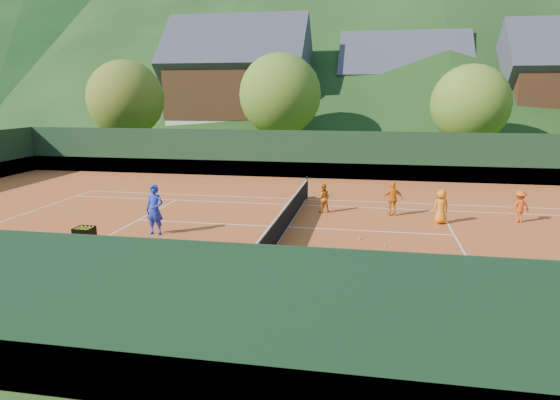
% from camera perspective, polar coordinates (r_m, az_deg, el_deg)
% --- Properties ---
extents(ground, '(400.00, 400.00, 0.00)m').
position_cam_1_polar(ground, '(20.00, 0.85, -3.17)').
color(ground, '#284C17').
rests_on(ground, ground).
extents(clay_court, '(40.00, 24.00, 0.02)m').
position_cam_1_polar(clay_court, '(20.00, 0.85, -3.14)').
color(clay_court, '#BE501E').
rests_on(clay_court, ground).
extents(coach, '(0.73, 0.52, 1.91)m').
position_cam_1_polar(coach, '(19.34, -14.12, -1.09)').
color(coach, '#1B2FB2').
rests_on(coach, clay_court).
extents(student_a, '(0.77, 0.69, 1.31)m').
position_cam_1_polar(student_a, '(22.46, 4.92, 0.25)').
color(student_a, orange).
rests_on(student_a, clay_court).
extents(student_b, '(0.94, 0.58, 1.50)m').
position_cam_1_polar(student_b, '(22.24, 12.77, 0.12)').
color(student_b, orange).
rests_on(student_b, clay_court).
extents(student_c, '(0.82, 0.70, 1.43)m').
position_cam_1_polar(student_c, '(21.40, 17.91, -0.73)').
color(student_c, orange).
rests_on(student_c, clay_court).
extents(student_d, '(0.98, 0.73, 1.35)m').
position_cam_1_polar(student_d, '(22.84, 25.70, -0.67)').
color(student_d, '#EA5514').
rests_on(student_d, clay_court).
extents(tennis_ball_0, '(0.07, 0.07, 0.07)m').
position_cam_1_polar(tennis_ball_0, '(18.70, -29.03, -5.64)').
color(tennis_ball_0, '#B7DB24').
rests_on(tennis_ball_0, clay_court).
extents(tennis_ball_1, '(0.07, 0.07, 0.07)m').
position_cam_1_polar(tennis_ball_1, '(17.41, -18.90, -5.98)').
color(tennis_ball_1, '#B7DB24').
rests_on(tennis_ball_1, clay_court).
extents(tennis_ball_2, '(0.07, 0.07, 0.07)m').
position_cam_1_polar(tennis_ball_2, '(17.42, -20.87, -6.11)').
color(tennis_ball_2, '#B7DB24').
rests_on(tennis_ball_2, clay_court).
extents(tennis_ball_3, '(0.07, 0.07, 0.07)m').
position_cam_1_polar(tennis_ball_3, '(16.31, -8.31, -6.65)').
color(tennis_ball_3, '#B7DB24').
rests_on(tennis_ball_3, clay_court).
extents(tennis_ball_4, '(0.07, 0.07, 0.07)m').
position_cam_1_polar(tennis_ball_4, '(20.57, -20.42, -3.35)').
color(tennis_ball_4, '#B7DB24').
rests_on(tennis_ball_4, clay_court).
extents(tennis_ball_5, '(0.07, 0.07, 0.07)m').
position_cam_1_polar(tennis_ball_5, '(17.88, 11.90, -5.11)').
color(tennis_ball_5, '#B7DB24').
rests_on(tennis_ball_5, clay_court).
extents(tennis_ball_6, '(0.07, 0.07, 0.07)m').
position_cam_1_polar(tennis_ball_6, '(11.90, 25.72, -15.09)').
color(tennis_ball_6, '#B7DB24').
rests_on(tennis_ball_6, clay_court).
extents(tennis_ball_7, '(0.07, 0.07, 0.07)m').
position_cam_1_polar(tennis_ball_7, '(15.88, -19.66, -7.78)').
color(tennis_ball_7, '#B7DB24').
rests_on(tennis_ball_7, clay_court).
extents(tennis_ball_8, '(0.07, 0.07, 0.07)m').
position_cam_1_polar(tennis_ball_8, '(11.32, -2.45, -15.25)').
color(tennis_ball_8, '#B7DB24').
rests_on(tennis_ball_8, clay_court).
extents(tennis_ball_9, '(0.07, 0.07, 0.07)m').
position_cam_1_polar(tennis_ball_9, '(18.97, -17.82, -4.44)').
color(tennis_ball_9, '#B7DB24').
rests_on(tennis_ball_9, clay_court).
extents(tennis_ball_10, '(0.07, 0.07, 0.07)m').
position_cam_1_polar(tennis_ball_10, '(15.07, 19.74, -8.84)').
color(tennis_ball_10, '#B7DB24').
rests_on(tennis_ball_10, clay_court).
extents(tennis_ball_11, '(0.07, 0.07, 0.07)m').
position_cam_1_polar(tennis_ball_11, '(21.52, -18.37, -2.55)').
color(tennis_ball_11, '#B7DB24').
rests_on(tennis_ball_11, clay_court).
extents(tennis_ball_13, '(0.07, 0.07, 0.07)m').
position_cam_1_polar(tennis_ball_13, '(14.36, -28.57, -10.69)').
color(tennis_ball_13, '#B7DB24').
rests_on(tennis_ball_13, clay_court).
extents(tennis_ball_16, '(0.07, 0.07, 0.07)m').
position_cam_1_polar(tennis_ball_16, '(18.52, 9.09, -4.40)').
color(tennis_ball_16, '#B7DB24').
rests_on(tennis_ball_16, clay_court).
extents(tennis_ball_17, '(0.07, 0.07, 0.07)m').
position_cam_1_polar(tennis_ball_17, '(12.88, 1.12, -11.73)').
color(tennis_ball_17, '#B7DB24').
rests_on(tennis_ball_17, clay_court).
extents(tennis_ball_18, '(0.07, 0.07, 0.07)m').
position_cam_1_polar(tennis_ball_18, '(16.91, -29.13, -7.41)').
color(tennis_ball_18, '#B7DB24').
rests_on(tennis_ball_18, clay_court).
extents(court_lines, '(23.83, 11.03, 0.00)m').
position_cam_1_polar(court_lines, '(20.00, 0.85, -3.10)').
color(court_lines, silver).
rests_on(court_lines, clay_court).
extents(tennis_net, '(0.10, 12.07, 1.10)m').
position_cam_1_polar(tennis_net, '(19.87, 0.85, -1.72)').
color(tennis_net, black).
rests_on(tennis_net, clay_court).
extents(perimeter_fence, '(40.40, 24.24, 3.00)m').
position_cam_1_polar(perimeter_fence, '(19.71, 0.86, 0.39)').
color(perimeter_fence, black).
rests_on(perimeter_fence, clay_court).
extents(ball_hopper, '(0.57, 0.57, 1.00)m').
position_cam_1_polar(ball_hopper, '(17.39, -21.45, -3.74)').
color(ball_hopper, black).
rests_on(ball_hopper, clay_court).
extents(chalet_left, '(13.80, 9.93, 12.92)m').
position_cam_1_polar(chalet_left, '(50.79, -4.71, 12.44)').
color(chalet_left, beige).
rests_on(chalet_left, ground).
extents(chalet_mid, '(12.65, 8.82, 11.45)m').
position_cam_1_polar(chalet_mid, '(53.11, 13.77, 11.41)').
color(chalet_mid, beige).
rests_on(chalet_mid, ground).
extents(tree_a, '(6.00, 6.00, 7.88)m').
position_cam_1_polar(tree_a, '(41.73, -17.26, 10.98)').
color(tree_a, '#422B1A').
rests_on(tree_a, ground).
extents(tree_b, '(6.40, 6.40, 8.40)m').
position_cam_1_polar(tree_b, '(39.70, 0.01, 11.95)').
color(tree_b, '#41291A').
rests_on(tree_b, ground).
extents(tree_c, '(5.60, 5.60, 7.35)m').
position_cam_1_polar(tree_c, '(38.64, 20.94, 10.21)').
color(tree_c, '#3E2918').
rests_on(tree_c, ground).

